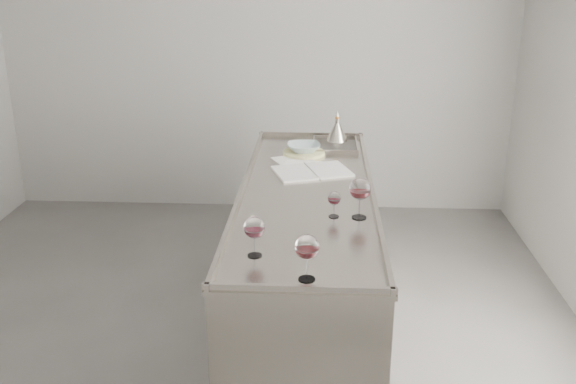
# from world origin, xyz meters

# --- Properties ---
(room_shell) EXTENTS (4.54, 5.04, 2.84)m
(room_shell) POSITION_xyz_m (0.00, 0.00, 1.40)
(room_shell) COLOR #4C4947
(room_shell) RESTS_ON ground
(counter) EXTENTS (0.77, 2.42, 0.97)m
(counter) POSITION_xyz_m (0.50, 0.30, 0.47)
(counter) COLOR gray
(counter) RESTS_ON ground
(wine_glass_left) EXTENTS (0.09, 0.09, 0.18)m
(wine_glass_left) POSITION_xyz_m (0.29, -0.57, 1.07)
(wine_glass_left) COLOR white
(wine_glass_left) RESTS_ON counter
(wine_glass_middle) EXTENTS (0.10, 0.10, 0.20)m
(wine_glass_middle) POSITION_xyz_m (0.53, -0.78, 1.08)
(wine_glass_middle) COLOR white
(wine_glass_middle) RESTS_ON counter
(wine_glass_right) EXTENTS (0.11, 0.11, 0.21)m
(wine_glass_right) POSITION_xyz_m (0.78, -0.10, 1.09)
(wine_glass_right) COLOR white
(wine_glass_right) RESTS_ON counter
(wine_glass_small) EXTENTS (0.07, 0.07, 0.14)m
(wine_glass_small) POSITION_xyz_m (0.65, -0.09, 1.04)
(wine_glass_small) COLOR white
(wine_glass_small) RESTS_ON counter
(notebook) EXTENTS (0.52, 0.44, 0.02)m
(notebook) POSITION_xyz_m (0.52, 0.64, 0.95)
(notebook) COLOR white
(notebook) RESTS_ON counter
(loose_paper_top) EXTENTS (0.36, 0.40, 0.00)m
(loose_paper_top) POSITION_xyz_m (0.42, 0.83, 0.94)
(loose_paper_top) COLOR silver
(loose_paper_top) RESTS_ON counter
(loose_paper_under) EXTENTS (0.26, 0.35, 0.00)m
(loose_paper_under) POSITION_xyz_m (0.45, 0.70, 0.94)
(loose_paper_under) COLOR white
(loose_paper_under) RESTS_ON counter
(trivet) EXTENTS (0.35, 0.35, 0.02)m
(trivet) POSITION_xyz_m (0.46, 1.02, 0.95)
(trivet) COLOR #D1CD87
(trivet) RESTS_ON counter
(ceramic_bowl) EXTENTS (0.24, 0.24, 0.05)m
(ceramic_bowl) POSITION_xyz_m (0.46, 1.02, 0.99)
(ceramic_bowl) COLOR #97AEB0
(ceramic_bowl) RESTS_ON trivet
(wine_funnel) EXTENTS (0.15, 0.15, 0.22)m
(wine_funnel) POSITION_xyz_m (0.69, 1.38, 1.01)
(wine_funnel) COLOR #A7A195
(wine_funnel) RESTS_ON counter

